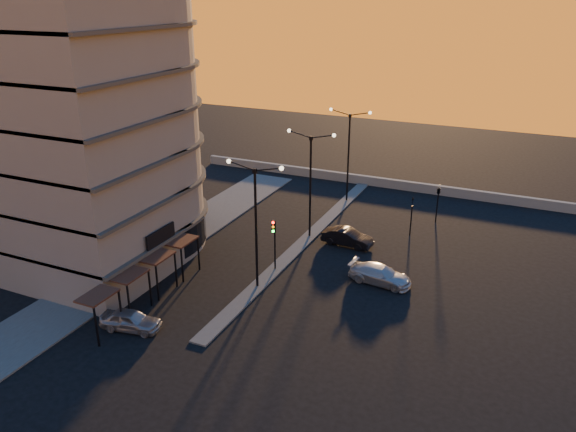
% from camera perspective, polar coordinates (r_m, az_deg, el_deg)
% --- Properties ---
extents(ground, '(120.00, 120.00, 0.00)m').
position_cam_1_polar(ground, '(41.59, -3.13, -7.22)').
color(ground, black).
rests_on(ground, ground).
extents(sidewalk_west, '(5.00, 40.00, 0.12)m').
position_cam_1_polar(sidewalk_west, '(49.69, -11.78, -2.52)').
color(sidewalk_west, '#464643').
rests_on(sidewalk_west, ground).
extents(median, '(1.20, 36.00, 0.12)m').
position_cam_1_polar(median, '(49.68, 2.20, -2.05)').
color(median, '#464643').
rests_on(median, ground).
extents(parapet, '(44.00, 0.50, 1.00)m').
position_cam_1_polar(parapet, '(63.15, 9.48, 3.40)').
color(parapet, gray).
rests_on(parapet, ground).
extents(building, '(14.35, 17.08, 25.00)m').
position_cam_1_polar(building, '(45.47, -19.54, 10.14)').
color(building, slate).
rests_on(building, ground).
extents(streetlamp_near, '(4.32, 0.32, 9.51)m').
position_cam_1_polar(streetlamp_near, '(39.17, -3.29, -0.05)').
color(streetlamp_near, black).
rests_on(streetlamp_near, ground).
extents(streetlamp_mid, '(4.32, 0.32, 9.51)m').
position_cam_1_polar(streetlamp_mid, '(47.71, 2.30, 4.03)').
color(streetlamp_mid, black).
rests_on(streetlamp_mid, ground).
extents(streetlamp_far, '(4.32, 0.32, 9.51)m').
position_cam_1_polar(streetlamp_far, '(56.72, 6.18, 6.83)').
color(streetlamp_far, black).
rests_on(streetlamp_far, ground).
extents(traffic_light_main, '(0.28, 0.44, 4.25)m').
position_cam_1_polar(traffic_light_main, '(42.58, -1.42, -2.11)').
color(traffic_light_main, black).
rests_on(traffic_light_main, ground).
extents(signal_east_a, '(0.13, 0.16, 3.60)m').
position_cam_1_polar(signal_east_a, '(50.39, 12.43, 0.08)').
color(signal_east_a, black).
rests_on(signal_east_a, ground).
extents(signal_east_b, '(0.42, 1.99, 3.60)m').
position_cam_1_polar(signal_east_b, '(53.45, 15.06, 2.45)').
color(signal_east_b, black).
rests_on(signal_east_b, ground).
extents(car_hatchback, '(4.15, 2.27, 1.34)m').
position_cam_1_polar(car_hatchback, '(37.80, -15.70, -10.15)').
color(car_hatchback, '#93949A').
rests_on(car_hatchback, ground).
extents(car_sedan, '(4.44, 1.79, 1.44)m').
position_cam_1_polar(car_sedan, '(48.04, 6.04, -2.17)').
color(car_sedan, black).
rests_on(car_sedan, ground).
extents(car_wagon, '(4.85, 2.36, 1.36)m').
position_cam_1_polar(car_wagon, '(42.32, 9.35, -5.90)').
color(car_wagon, '#B2B6BA').
rests_on(car_wagon, ground).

